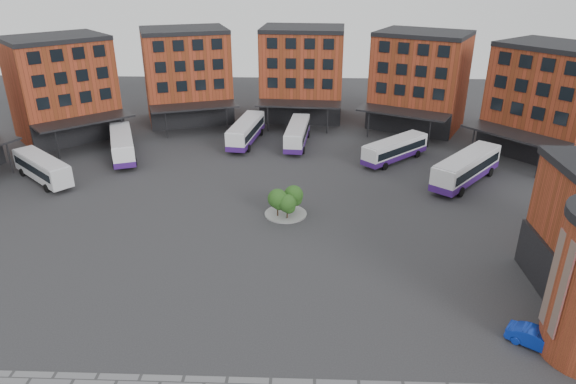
{
  "coord_description": "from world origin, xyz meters",
  "views": [
    {
      "loc": [
        4.0,
        -35.78,
        24.3
      ],
      "look_at": [
        2.36,
        8.84,
        4.0
      ],
      "focal_mm": 32.0,
      "sensor_mm": 36.0,
      "label": 1
    }
  ],
  "objects_px": {
    "bus_d": "(297,134)",
    "bus_e": "(395,149)",
    "bus_a": "(42,167)",
    "bus_f": "(466,168)",
    "bus_c": "(246,131)",
    "bus_b": "(122,144)",
    "tree_island": "(287,201)",
    "blue_car": "(537,339)"
  },
  "relations": [
    {
      "from": "bus_c",
      "to": "bus_e",
      "type": "bearing_deg",
      "value": -9.15
    },
    {
      "from": "bus_a",
      "to": "bus_f",
      "type": "height_order",
      "value": "bus_f"
    },
    {
      "from": "bus_f",
      "to": "bus_e",
      "type": "bearing_deg",
      "value": 176.38
    },
    {
      "from": "bus_a",
      "to": "blue_car",
      "type": "height_order",
      "value": "bus_a"
    },
    {
      "from": "bus_d",
      "to": "bus_f",
      "type": "height_order",
      "value": "bus_f"
    },
    {
      "from": "tree_island",
      "to": "bus_f",
      "type": "height_order",
      "value": "bus_f"
    },
    {
      "from": "bus_d",
      "to": "blue_car",
      "type": "height_order",
      "value": "bus_d"
    },
    {
      "from": "bus_b",
      "to": "bus_c",
      "type": "xyz_separation_m",
      "value": [
        15.86,
        6.52,
        -0.01
      ]
    },
    {
      "from": "tree_island",
      "to": "blue_car",
      "type": "relative_size",
      "value": 1.09
    },
    {
      "from": "bus_b",
      "to": "bus_e",
      "type": "xyz_separation_m",
      "value": [
        36.18,
        -0.09,
        -0.17
      ]
    },
    {
      "from": "bus_c",
      "to": "tree_island",
      "type": "bearing_deg",
      "value": -64.78
    },
    {
      "from": "bus_a",
      "to": "bus_b",
      "type": "bearing_deg",
      "value": 2.1
    },
    {
      "from": "bus_b",
      "to": "blue_car",
      "type": "bearing_deg",
      "value": -62.14
    },
    {
      "from": "bus_d",
      "to": "tree_island",
      "type": "bearing_deg",
      "value": -86.31
    },
    {
      "from": "bus_b",
      "to": "bus_e",
      "type": "relative_size",
      "value": 1.26
    },
    {
      "from": "bus_a",
      "to": "bus_b",
      "type": "distance_m",
      "value": 10.81
    },
    {
      "from": "bus_b",
      "to": "bus_f",
      "type": "distance_m",
      "value": 44.03
    },
    {
      "from": "bus_d",
      "to": "bus_c",
      "type": "bearing_deg",
      "value": -179.74
    },
    {
      "from": "bus_b",
      "to": "bus_d",
      "type": "xyz_separation_m",
      "value": [
        23.25,
        5.86,
        -0.1
      ]
    },
    {
      "from": "bus_b",
      "to": "bus_f",
      "type": "relative_size",
      "value": 1.05
    },
    {
      "from": "bus_a",
      "to": "bus_c",
      "type": "bearing_deg",
      "value": -15.43
    },
    {
      "from": "bus_a",
      "to": "tree_island",
      "type": "bearing_deg",
      "value": -64.1
    },
    {
      "from": "bus_a",
      "to": "bus_c",
      "type": "distance_m",
      "value": 27.15
    },
    {
      "from": "tree_island",
      "to": "bus_c",
      "type": "bearing_deg",
      "value": 106.33
    },
    {
      "from": "bus_c",
      "to": "bus_b",
      "type": "bearing_deg",
      "value": -148.75
    },
    {
      "from": "bus_a",
      "to": "bus_f",
      "type": "distance_m",
      "value": 50.3
    },
    {
      "from": "bus_e",
      "to": "bus_f",
      "type": "bearing_deg",
      "value": 2.85
    },
    {
      "from": "bus_b",
      "to": "bus_d",
      "type": "relative_size",
      "value": 1.06
    },
    {
      "from": "bus_a",
      "to": "bus_f",
      "type": "relative_size",
      "value": 0.85
    },
    {
      "from": "bus_f",
      "to": "blue_car",
      "type": "relative_size",
      "value": 2.84
    },
    {
      "from": "bus_f",
      "to": "bus_a",
      "type": "bearing_deg",
      "value": -138.18
    },
    {
      "from": "tree_island",
      "to": "bus_b",
      "type": "distance_m",
      "value": 27.97
    },
    {
      "from": "tree_island",
      "to": "bus_a",
      "type": "bearing_deg",
      "value": 164.63
    },
    {
      "from": "bus_a",
      "to": "bus_e",
      "type": "xyz_separation_m",
      "value": [
        43.01,
        8.29,
        -0.18
      ]
    },
    {
      "from": "bus_c",
      "to": "bus_d",
      "type": "bearing_deg",
      "value": 3.8
    },
    {
      "from": "blue_car",
      "to": "tree_island",
      "type": "bearing_deg",
      "value": 78.5
    },
    {
      "from": "bus_e",
      "to": "bus_a",
      "type": "bearing_deg",
      "value": -122.25
    },
    {
      "from": "bus_c",
      "to": "bus_f",
      "type": "relative_size",
      "value": 1.05
    },
    {
      "from": "bus_a",
      "to": "bus_f",
      "type": "xyz_separation_m",
      "value": [
        50.28,
        1.28,
        0.11
      ]
    },
    {
      "from": "bus_d",
      "to": "bus_e",
      "type": "distance_m",
      "value": 14.24
    },
    {
      "from": "bus_e",
      "to": "tree_island",
      "type": "bearing_deg",
      "value": -82.83
    },
    {
      "from": "bus_a",
      "to": "bus_f",
      "type": "bearing_deg",
      "value": -47.27
    }
  ]
}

